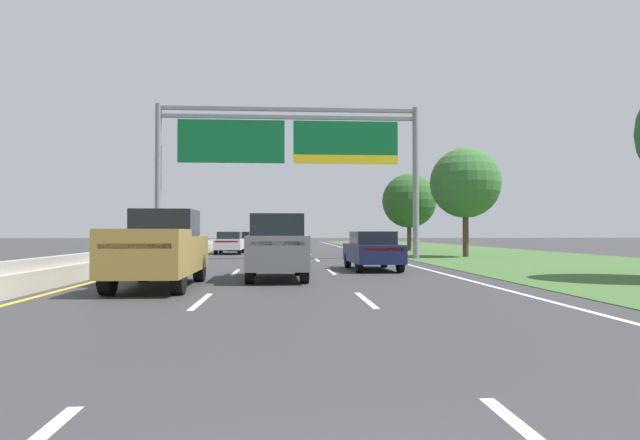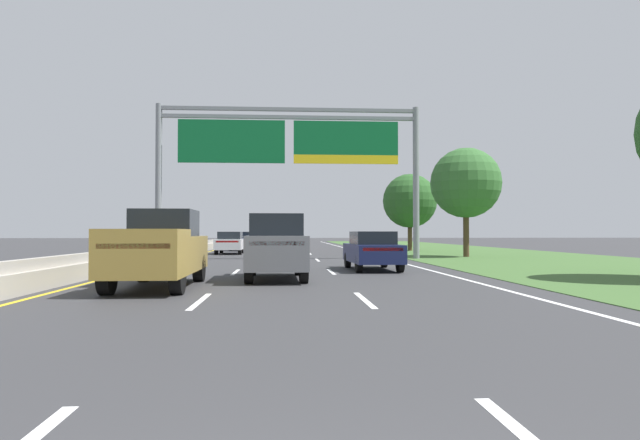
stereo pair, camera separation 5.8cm
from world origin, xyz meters
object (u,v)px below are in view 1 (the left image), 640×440
Objects in this scene: pickup_truck_gold at (160,249)px; roadside_tree_mid at (465,183)px; car_white_left_lane_sedan at (230,242)px; car_red_centre_lane_sedan at (284,240)px; car_grey_centre_lane_suv at (276,246)px; car_blue_left_lane_sedan at (240,241)px; roadside_tree_far at (409,201)px; overhead_sign_gantry at (289,149)px; car_navy_right_lane_sedan at (372,250)px.

roadside_tree_mid is at bearing -39.88° from pickup_truck_gold.
car_white_left_lane_sedan is 10.17m from car_red_centre_lane_sedan.
pickup_truck_gold is at bearing 173.21° from car_red_centre_lane_sedan.
car_grey_centre_lane_suv reaches higher than car_white_left_lane_sedan.
car_blue_left_lane_sedan is 20.37m from roadside_tree_mid.
car_white_left_lane_sedan is at bearing 8.02° from car_grey_centre_lane_suv.
roadside_tree_mid is (11.16, -15.44, 3.77)m from car_red_centre_lane_sedan.
car_blue_left_lane_sedan is (-3.38, 28.79, -0.28)m from car_grey_centre_lane_suv.
car_blue_left_lane_sedan is at bearing -0.16° from pickup_truck_gold.
pickup_truck_gold is 0.85× the size of roadside_tree_far.
pickup_truck_gold is 33.54m from car_red_centre_lane_sedan.
overhead_sign_gantry is at bearing -169.20° from roadside_tree_mid.
car_navy_right_lane_sedan is 25.61m from car_blue_left_lane_sedan.
car_white_left_lane_sedan is at bearing -159.07° from roadside_tree_far.
roadside_tree_mid is at bearing -35.95° from car_navy_right_lane_sedan.
roadside_tree_far is (10.26, -3.97, 3.30)m from car_red_centre_lane_sedan.
car_navy_right_lane_sedan is 26.86m from car_red_centre_lane_sedan.
car_red_centre_lane_sedan is 11.49m from roadside_tree_far.
car_grey_centre_lane_suv is 0.70× the size of roadside_tree_mid.
car_navy_right_lane_sedan is 0.70× the size of roadside_tree_far.
roadside_tree_mid is 11.52m from roadside_tree_far.
car_blue_left_lane_sedan is at bearing 172.24° from roadside_tree_far.
overhead_sign_gantry is at bearing 179.97° from car_red_centre_lane_sedan.
roadside_tree_far reaches higher than car_grey_centre_lane_suv.
car_navy_right_lane_sedan is (3.86, 4.23, -0.28)m from car_grey_centre_lane_suv.
roadside_tree_far is at bearing -22.92° from car_grey_centre_lane_suv.
pickup_truck_gold is 1.14× the size of car_grey_centre_lane_suv.
car_white_left_lane_sedan is at bearing 158.11° from roadside_tree_mid.
roadside_tree_far is (14.17, 5.42, 3.30)m from car_white_left_lane_sedan.
car_grey_centre_lane_suv is 1.07× the size of car_blue_left_lane_sedan.
car_blue_left_lane_sedan is 0.66× the size of roadside_tree_mid.
car_navy_right_lane_sedan is at bearing -106.58° from roadside_tree_far.
roadside_tree_mid is at bearing -38.13° from car_grey_centre_lane_suv.
roadside_tree_mid is at bearing 10.80° from overhead_sign_gantry.
car_navy_right_lane_sedan is at bearing -46.94° from pickup_truck_gold.
roadside_tree_mid is (14.89, -13.38, 3.77)m from car_blue_left_lane_sedan.
car_navy_right_lane_sedan and car_red_centre_lane_sedan have the same top height.
roadside_tree_far reaches higher than pickup_truck_gold.
car_blue_left_lane_sedan is 14.50m from roadside_tree_far.
overhead_sign_gantry is 2.37× the size of roadside_tree_far.
car_red_centre_lane_sedan is at bearing -62.71° from car_blue_left_lane_sedan.
car_blue_left_lane_sedan is at bearing 138.05° from roadside_tree_mid.
roadside_tree_far is at bearing -99.48° from car_blue_left_lane_sedan.
car_white_left_lane_sedan is at bearing 176.89° from car_blue_left_lane_sedan.
overhead_sign_gantry is 3.17× the size of car_grey_centre_lane_suv.
car_red_centre_lane_sedan is 0.65× the size of roadside_tree_mid.
car_navy_right_lane_sedan is at bearing -124.35° from roadside_tree_mid.
overhead_sign_gantry is 3.38× the size of car_navy_right_lane_sedan.
car_navy_right_lane_sedan and car_blue_left_lane_sedan have the same top height.
car_navy_right_lane_sedan is (7.08, 6.72, -0.26)m from pickup_truck_gold.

